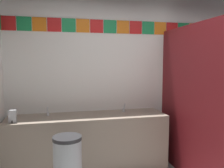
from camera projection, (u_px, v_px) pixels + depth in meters
wall_back at (128, 78)px, 3.69m from camera, size 3.71×0.09×2.65m
vanity_counter at (88, 143)px, 3.31m from camera, size 2.23×0.57×0.82m
faucet_left at (48, 112)px, 3.23m from camera, size 0.04×0.10×0.14m
faucet_right at (124, 109)px, 3.48m from camera, size 0.04×0.10×0.14m
soap_dispenser at (13, 116)px, 2.89m from camera, size 0.09×0.09×0.16m
stall_divider at (213, 107)px, 2.82m from camera, size 0.92×1.59×2.07m
toilet at (213, 144)px, 3.58m from camera, size 0.39×0.49×0.74m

